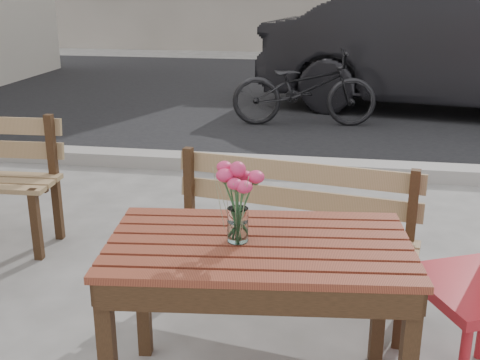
% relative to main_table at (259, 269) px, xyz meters
% --- Properties ---
extents(street, '(30.00, 8.12, 0.12)m').
position_rel_main_table_xyz_m(street, '(-0.17, 5.14, -0.55)').
color(street, black).
rests_on(street, ground).
extents(main_table, '(1.20, 0.78, 0.70)m').
position_rel_main_table_xyz_m(main_table, '(0.00, 0.00, 0.00)').
color(main_table, '#5B2318').
rests_on(main_table, ground).
extents(main_bench, '(1.33, 0.60, 0.80)m').
position_rel_main_table_xyz_m(main_bench, '(0.05, 0.79, -0.10)').
color(main_bench, olive).
rests_on(main_bench, ground).
extents(main_vase, '(0.17, 0.17, 0.31)m').
position_rel_main_table_xyz_m(main_vase, '(-0.08, -0.01, 0.31)').
color(main_vase, white).
rests_on(main_vase, main_table).
extents(parked_car, '(4.97, 2.48, 1.56)m').
position_rel_main_table_xyz_m(parked_car, '(1.64, 6.10, 0.20)').
color(parked_car, black).
rests_on(parked_car, ground).
extents(bicycle, '(1.73, 0.76, 0.88)m').
position_rel_main_table_xyz_m(bicycle, '(-0.15, 4.96, -0.15)').
color(bicycle, black).
rests_on(bicycle, ground).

